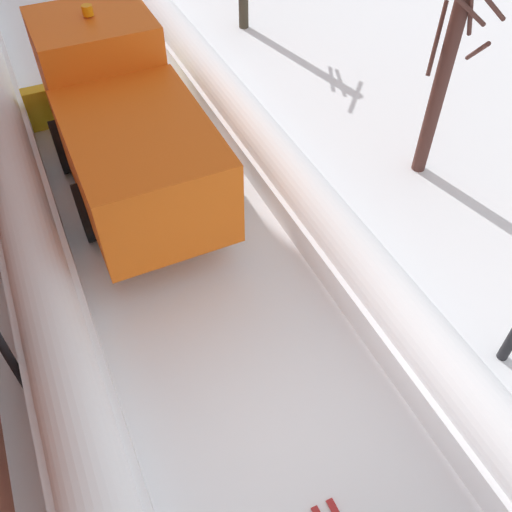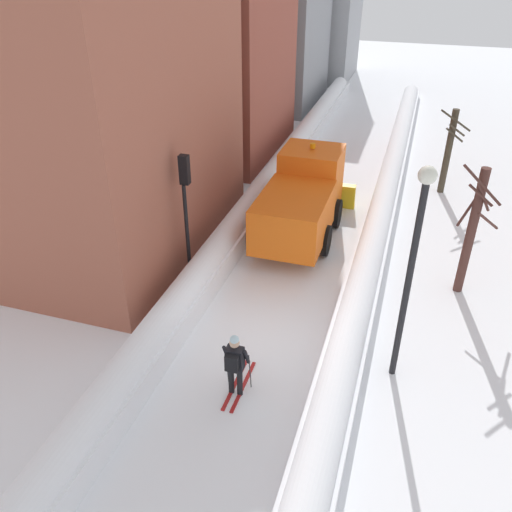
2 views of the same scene
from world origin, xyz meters
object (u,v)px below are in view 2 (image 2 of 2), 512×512
at_px(bare_tree_near, 472,230).
at_px(bare_tree_mid, 448,150).
at_px(plow_truck, 302,199).
at_px(street_lamp, 413,255).
at_px(traffic_light_pole, 186,195).
at_px(skier, 235,363).

bearing_deg(bare_tree_near, bare_tree_mid, 94.75).
distance_m(plow_truck, bare_tree_mid, 7.54).
height_order(street_lamp, bare_tree_mid, street_lamp).
relative_size(traffic_light_pole, bare_tree_near, 0.97).
bearing_deg(street_lamp, plow_truck, 121.60).
bearing_deg(bare_tree_mid, traffic_light_pole, -129.32).
bearing_deg(street_lamp, bare_tree_mid, 85.24).
relative_size(traffic_light_pole, street_lamp, 0.74).
bearing_deg(bare_tree_mid, skier, -108.28).
distance_m(plow_truck, bare_tree_near, 6.02).
distance_m(traffic_light_pole, street_lamp, 7.27).
bearing_deg(skier, bare_tree_mid, 71.72).
height_order(street_lamp, bare_tree_near, street_lamp).
xyz_separation_m(skier, traffic_light_pole, (-3.14, 4.52, 1.95)).
height_order(traffic_light_pole, street_lamp, street_lamp).
bearing_deg(bare_tree_near, skier, -129.92).
distance_m(traffic_light_pole, bare_tree_near, 8.62).
distance_m(skier, street_lamp, 4.82).
height_order(skier, traffic_light_pole, traffic_light_pole).
relative_size(skier, street_lamp, 0.32).
distance_m(skier, traffic_light_pole, 5.84).
bearing_deg(bare_tree_near, traffic_light_pole, -168.09).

